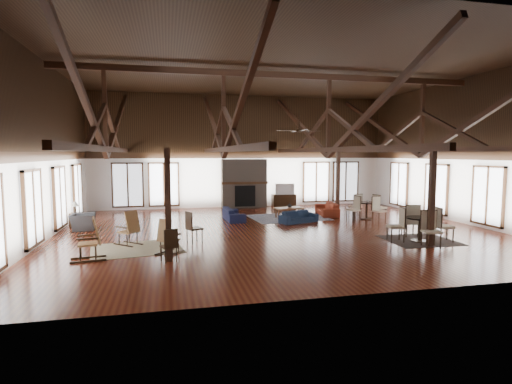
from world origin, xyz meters
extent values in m
plane|color=#592512|center=(0.00, 0.00, 0.00)|extent=(16.00, 16.00, 0.00)
cube|color=black|center=(0.00, 0.00, 6.00)|extent=(16.00, 14.00, 0.02)
cube|color=white|center=(0.00, 7.00, 3.00)|extent=(16.00, 0.02, 6.00)
cube|color=white|center=(0.00, -7.00, 3.00)|extent=(16.00, 0.02, 6.00)
cube|color=white|center=(-8.00, 0.00, 3.00)|extent=(0.02, 14.00, 6.00)
cube|color=white|center=(8.00, 0.00, 3.00)|extent=(0.02, 14.00, 6.00)
cube|color=black|center=(0.00, 0.00, 5.75)|extent=(15.60, 0.18, 0.22)
cube|color=black|center=(-6.00, 0.00, 3.05)|extent=(0.16, 13.70, 0.18)
cube|color=black|center=(-6.00, 0.00, 4.40)|extent=(0.14, 0.14, 2.70)
cube|color=black|center=(-6.00, 3.50, 4.28)|extent=(0.15, 7.07, 3.12)
cube|color=black|center=(-6.00, -3.50, 4.28)|extent=(0.15, 7.07, 3.12)
cube|color=black|center=(-2.00, 0.00, 3.05)|extent=(0.16, 13.70, 0.18)
cube|color=black|center=(-2.00, 0.00, 4.40)|extent=(0.14, 0.14, 2.70)
cube|color=black|center=(-2.00, 3.50, 4.28)|extent=(0.15, 7.07, 3.12)
cube|color=black|center=(-2.00, -3.50, 4.28)|extent=(0.15, 7.07, 3.12)
cube|color=black|center=(2.00, 0.00, 3.05)|extent=(0.16, 13.70, 0.18)
cube|color=black|center=(2.00, 0.00, 4.40)|extent=(0.14, 0.14, 2.70)
cube|color=black|center=(2.00, 3.50, 4.28)|extent=(0.15, 7.07, 3.12)
cube|color=black|center=(2.00, -3.50, 4.28)|extent=(0.15, 7.07, 3.12)
cube|color=black|center=(6.00, 0.00, 3.05)|extent=(0.16, 13.70, 0.18)
cube|color=black|center=(6.00, 0.00, 4.40)|extent=(0.14, 0.14, 2.70)
cube|color=black|center=(6.00, 3.50, 4.28)|extent=(0.15, 7.07, 3.12)
cube|color=black|center=(6.00, -3.50, 4.28)|extent=(0.15, 7.07, 3.12)
cube|color=black|center=(-4.00, -3.50, 1.52)|extent=(0.16, 0.16, 3.05)
cube|color=black|center=(4.00, -3.50, 1.52)|extent=(0.16, 0.16, 3.05)
cube|color=black|center=(-4.00, 3.50, 1.52)|extent=(0.16, 0.16, 3.05)
cube|color=black|center=(4.00, 3.50, 1.52)|extent=(0.16, 0.16, 3.05)
cube|color=#685B4F|center=(0.00, 6.68, 1.30)|extent=(2.40, 0.62, 2.60)
cube|color=black|center=(0.00, 6.36, 0.65)|extent=(1.10, 0.06, 1.10)
cube|color=black|center=(0.00, 6.40, 1.35)|extent=(2.50, 0.20, 0.12)
cylinder|color=black|center=(0.50, -1.00, 4.05)|extent=(0.04, 0.04, 0.70)
cylinder|color=black|center=(0.50, -1.00, 3.70)|extent=(0.20, 0.20, 0.10)
cube|color=black|center=(0.95, -1.00, 3.70)|extent=(0.70, 0.12, 0.02)
cube|color=black|center=(0.50, -0.55, 3.70)|extent=(0.12, 0.70, 0.02)
cube|color=black|center=(0.05, -1.00, 3.70)|extent=(0.70, 0.12, 0.02)
cube|color=black|center=(0.50, -1.45, 3.70)|extent=(0.12, 0.70, 0.02)
imported|color=#121D33|center=(1.36, 1.52, 0.24)|extent=(1.78, 1.16, 0.48)
imported|color=#131634|center=(-1.21, 2.70, 0.27)|extent=(1.86, 0.78, 0.54)
imported|color=maroon|center=(3.35, 3.22, 0.29)|extent=(2.09, 1.11, 0.58)
cube|color=brown|center=(1.29, 2.69, 0.46)|extent=(1.40, 0.96, 0.06)
cube|color=brown|center=(0.76, 2.48, 0.21)|extent=(0.06, 0.06, 0.43)
cube|color=brown|center=(0.76, 2.90, 0.21)|extent=(0.06, 0.06, 0.43)
cube|color=brown|center=(1.83, 2.48, 0.21)|extent=(0.06, 0.06, 0.43)
cube|color=brown|center=(1.83, 2.90, 0.21)|extent=(0.06, 0.06, 0.43)
imported|color=#B2B2B2|center=(1.34, 2.71, 0.59)|extent=(0.25, 0.25, 0.20)
imported|color=#2E2E31|center=(-7.20, 1.74, 0.31)|extent=(0.98, 0.86, 0.62)
cube|color=black|center=(-7.60, 2.48, 0.28)|extent=(0.42, 0.42, 0.56)
cylinder|color=black|center=(-7.60, 2.48, 0.72)|extent=(0.08, 0.08, 0.33)
cone|color=beige|center=(-7.60, 2.48, 0.95)|extent=(0.30, 0.30, 0.24)
cube|color=olive|center=(-5.27, -1.25, 0.43)|extent=(0.67, 0.67, 0.05)
cube|color=olive|center=(-5.10, -1.40, 0.76)|extent=(0.47, 0.48, 0.70)
cube|color=black|center=(-5.41, -1.39, 0.03)|extent=(0.66, 0.63, 0.05)
cube|color=black|center=(-5.13, -1.10, 0.03)|extent=(0.66, 0.63, 0.05)
cube|color=olive|center=(-3.98, -2.64, 0.40)|extent=(0.63, 0.63, 0.05)
cube|color=olive|center=(-4.12, -2.80, 0.71)|extent=(0.45, 0.43, 0.65)
cube|color=black|center=(-4.12, -2.52, 0.02)|extent=(0.57, 0.63, 0.05)
cube|color=black|center=(-3.84, -2.77, 0.02)|extent=(0.57, 0.63, 0.05)
cube|color=olive|center=(-6.16, -2.94, 0.45)|extent=(0.57, 0.58, 0.05)
cube|color=olive|center=(-5.92, -2.90, 0.81)|extent=(0.27, 0.54, 0.74)
cube|color=black|center=(-6.12, -3.15, 0.03)|extent=(0.91, 0.19, 0.05)
cube|color=black|center=(-6.19, -2.73, 0.03)|extent=(0.91, 0.19, 0.05)
cube|color=black|center=(-3.18, -1.42, 0.47)|extent=(0.58, 0.58, 0.05)
cube|color=black|center=(-3.36, -1.51, 0.76)|extent=(0.22, 0.42, 0.58)
cylinder|color=black|center=(-3.18, -1.42, 0.24)|extent=(0.04, 0.04, 0.47)
cube|color=black|center=(-4.00, -3.54, 0.41)|extent=(0.50, 0.50, 0.05)
cube|color=black|center=(-3.94, -3.70, 0.66)|extent=(0.37, 0.17, 0.50)
cylinder|color=black|center=(-4.00, -3.54, 0.21)|extent=(0.03, 0.03, 0.41)
cylinder|color=black|center=(4.11, -2.83, 0.79)|extent=(0.93, 0.93, 0.04)
cylinder|color=black|center=(4.11, -2.83, 0.40)|extent=(0.10, 0.10, 0.77)
cylinder|color=black|center=(4.11, -2.83, 0.02)|extent=(0.56, 0.56, 0.04)
cylinder|color=black|center=(4.60, 1.71, 0.74)|extent=(0.87, 0.87, 0.04)
cylinder|color=black|center=(4.60, 1.71, 0.38)|extent=(0.10, 0.10, 0.72)
cylinder|color=black|center=(4.60, 1.71, 0.02)|extent=(0.52, 0.52, 0.04)
imported|color=#B2B2B2|center=(4.18, -2.91, 0.86)|extent=(0.15, 0.15, 0.11)
imported|color=#B2B2B2|center=(4.60, 1.66, 0.80)|extent=(0.14, 0.14, 0.09)
cube|color=black|center=(2.26, 6.75, 0.32)|extent=(1.30, 0.49, 0.65)
imported|color=#B2B2B2|center=(2.30, 6.75, 0.95)|extent=(1.06, 0.28, 0.61)
cube|color=tan|center=(-4.96, -1.86, 0.01)|extent=(2.94, 2.47, 0.01)
cube|color=#1B214C|center=(1.32, 2.86, 0.01)|extent=(3.56, 2.80, 0.01)
cube|color=black|center=(4.21, -2.66, 0.01)|extent=(2.23, 2.04, 0.01)
camera|label=1|loc=(-3.99, -14.33, 2.91)|focal=28.00mm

